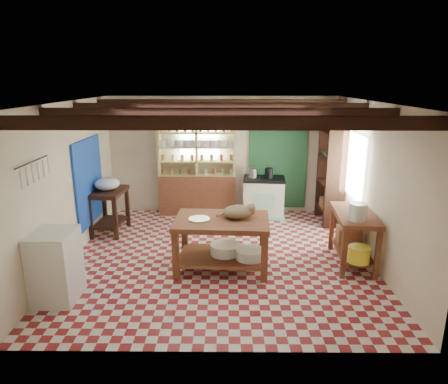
{
  "coord_description": "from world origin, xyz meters",
  "views": [
    {
      "loc": [
        0.12,
        -6.31,
        2.94
      ],
      "look_at": [
        0.06,
        0.3,
        1.07
      ],
      "focal_mm": 32.0,
      "sensor_mm": 36.0,
      "label": 1
    }
  ],
  "objects_px": {
    "prep_table": "(110,211)",
    "stove": "(264,197)",
    "work_table": "(222,244)",
    "white_cabinet": "(56,266)",
    "right_counter": "(353,238)",
    "cat": "(238,212)"
  },
  "relations": [
    {
      "from": "stove",
      "to": "cat",
      "type": "height_order",
      "value": "cat"
    },
    {
      "from": "right_counter",
      "to": "cat",
      "type": "height_order",
      "value": "cat"
    },
    {
      "from": "white_cabinet",
      "to": "right_counter",
      "type": "height_order",
      "value": "white_cabinet"
    },
    {
      "from": "work_table",
      "to": "white_cabinet",
      "type": "height_order",
      "value": "white_cabinet"
    },
    {
      "from": "work_table",
      "to": "cat",
      "type": "relative_size",
      "value": 3.16
    },
    {
      "from": "work_table",
      "to": "stove",
      "type": "distance_m",
      "value": 2.71
    },
    {
      "from": "white_cabinet",
      "to": "right_counter",
      "type": "relative_size",
      "value": 0.8
    },
    {
      "from": "prep_table",
      "to": "stove",
      "type": "bearing_deg",
      "value": 21.96
    },
    {
      "from": "stove",
      "to": "prep_table",
      "type": "height_order",
      "value": "prep_table"
    },
    {
      "from": "right_counter",
      "to": "white_cabinet",
      "type": "bearing_deg",
      "value": -160.32
    },
    {
      "from": "stove",
      "to": "white_cabinet",
      "type": "relative_size",
      "value": 0.91
    },
    {
      "from": "right_counter",
      "to": "stove",
      "type": "bearing_deg",
      "value": 122.91
    },
    {
      "from": "stove",
      "to": "cat",
      "type": "distance_m",
      "value": 2.65
    },
    {
      "from": "stove",
      "to": "prep_table",
      "type": "distance_m",
      "value": 3.29
    },
    {
      "from": "stove",
      "to": "right_counter",
      "type": "xyz_separation_m",
      "value": [
        1.26,
        -2.37,
        -0.0
      ]
    },
    {
      "from": "right_counter",
      "to": "cat",
      "type": "xyz_separation_m",
      "value": [
        -1.9,
        -0.16,
        0.5
      ]
    },
    {
      "from": "white_cabinet",
      "to": "work_table",
      "type": "bearing_deg",
      "value": 23.07
    },
    {
      "from": "work_table",
      "to": "cat",
      "type": "xyz_separation_m",
      "value": [
        0.25,
        0.04,
        0.52
      ]
    },
    {
      "from": "work_table",
      "to": "stove",
      "type": "height_order",
      "value": "stove"
    },
    {
      "from": "prep_table",
      "to": "work_table",
      "type": "bearing_deg",
      "value": -30.78
    },
    {
      "from": "work_table",
      "to": "stove",
      "type": "relative_size",
      "value": 1.64
    },
    {
      "from": "stove",
      "to": "cat",
      "type": "relative_size",
      "value": 1.92
    }
  ]
}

